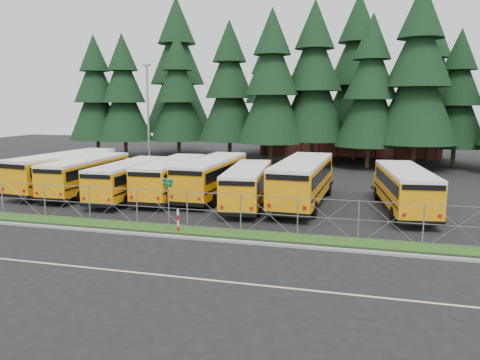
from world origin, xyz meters
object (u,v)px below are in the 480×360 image
at_px(bus_6, 304,182).
at_px(street_sign, 168,193).
at_px(bus_3, 173,179).
at_px(bus_4, 213,178).
at_px(bus_2, 131,180).
at_px(bus_0, 68,172).
at_px(striped_bollard, 178,221).
at_px(bus_5, 248,186).
at_px(bus_east, 404,190).
at_px(light_standard, 148,115).
at_px(bus_1, 89,176).

xyz_separation_m(bus_6, street_sign, (-5.97, -8.20, 0.52)).
distance_m(bus_3, bus_4, 2.88).
distance_m(bus_2, bus_4, 5.80).
xyz_separation_m(bus_0, bus_2, (5.98, -1.30, -0.16)).
xyz_separation_m(street_sign, striped_bollard, (0.50, 0.02, -1.43)).
relative_size(bus_5, street_sign, 3.51).
relative_size(bus_6, bus_east, 1.11).
height_order(bus_5, light_standard, light_standard).
height_order(street_sign, light_standard, light_standard).
relative_size(street_sign, striped_bollard, 2.34).
bearing_deg(bus_3, striped_bollard, -67.07).
bearing_deg(bus_3, bus_east, -3.36).
xyz_separation_m(bus_1, light_standard, (-0.09, 10.23, 4.16)).
xyz_separation_m(bus_0, bus_east, (24.18, -0.53, -0.09)).
bearing_deg(bus_6, bus_4, 174.87).
bearing_deg(bus_0, bus_6, 6.03).
bearing_deg(bus_2, bus_east, 1.25).
distance_m(bus_1, bus_3, 6.49).
relative_size(bus_2, street_sign, 3.52).
xyz_separation_m(bus_east, striped_bollard, (-11.70, -7.87, -0.76)).
bearing_deg(bus_1, striped_bollard, -38.07).
height_order(bus_east, striped_bollard, bus_east).
bearing_deg(bus_4, bus_5, -31.51).
relative_size(bus_3, bus_4, 0.96).
xyz_separation_m(bus_0, bus_6, (17.96, -0.22, 0.06)).
distance_m(bus_5, striped_bollard, 7.34).
bearing_deg(bus_5, bus_6, 12.96).
bearing_deg(bus_0, bus_1, -6.53).
xyz_separation_m(bus_4, street_sign, (0.54, -9.07, 0.63)).
distance_m(bus_4, bus_5, 3.69).
height_order(bus_3, bus_6, bus_6).
relative_size(bus_1, bus_2, 1.04).
xyz_separation_m(bus_1, street_sign, (9.80, -7.91, 0.69)).
xyz_separation_m(bus_2, striped_bollard, (6.50, -7.11, -0.70)).
bearing_deg(bus_6, bus_1, -176.47).
height_order(bus_4, bus_5, bus_4).
bearing_deg(bus_1, bus_3, 2.99).
relative_size(bus_2, bus_5, 1.00).
relative_size(bus_0, striped_bollard, 9.23).
height_order(bus_0, striped_bollard, bus_0).
xyz_separation_m(bus_0, bus_1, (2.19, -0.52, -0.11)).
xyz_separation_m(bus_3, bus_east, (15.51, -0.43, 0.02)).
bearing_deg(light_standard, bus_1, -89.48).
xyz_separation_m(bus_0, street_sign, (11.99, -8.42, 0.58)).
bearing_deg(bus_0, bus_4, 9.98).
bearing_deg(bus_5, bus_3, 162.02).
bearing_deg(bus_6, bus_0, -178.24).
xyz_separation_m(bus_0, bus_4, (11.44, 0.65, -0.05)).
bearing_deg(light_standard, bus_5, -41.77).
height_order(bus_0, bus_3, bus_0).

